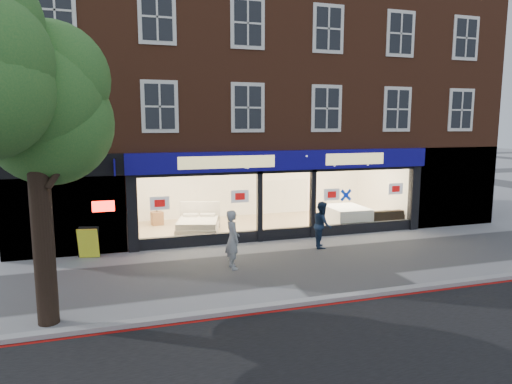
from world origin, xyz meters
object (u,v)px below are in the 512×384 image
sofa (382,216)px  pedestrian_grey (233,239)px  display_bed (198,225)px  pedestrian_blue (322,225)px  a_board (88,243)px  mattress_stack (346,216)px

sofa → pedestrian_grey: 8.23m
display_bed → pedestrian_grey: 4.35m
pedestrian_blue → sofa: bearing=-40.2°
sofa → a_board: 11.56m
display_bed → a_board: (-3.87, -1.90, 0.09)m
sofa → a_board: bearing=8.6°
display_bed → a_board: size_ratio=2.29×
mattress_stack → pedestrian_grey: 7.07m
display_bed → pedestrian_grey: pedestrian_grey is taller
sofa → pedestrian_grey: (-7.37, -3.62, 0.47)m
mattress_stack → pedestrian_grey: bearing=-146.3°
display_bed → a_board: bearing=-137.9°
mattress_stack → pedestrian_blue: 3.53m
mattress_stack → pedestrian_grey: size_ratio=1.10×
display_bed → a_board: 4.31m
mattress_stack → pedestrian_grey: pedestrian_grey is taller
mattress_stack → a_board: a_board is taller
mattress_stack → pedestrian_blue: (-2.35, -2.61, 0.33)m
sofa → display_bed: bearing=-2.6°
mattress_stack → pedestrian_blue: bearing=-131.9°
a_board → pedestrian_grey: bearing=-18.4°
mattress_stack → sofa: size_ratio=0.92×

